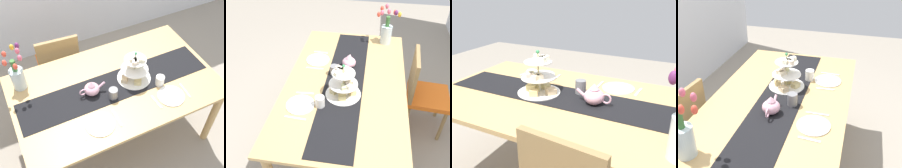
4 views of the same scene
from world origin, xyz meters
The scene contains 15 objects.
ground_plane centered at (0.00, 0.00, 0.00)m, with size 8.00×8.00×0.00m, color gray.
dining_table centered at (0.00, 0.00, 0.68)m, with size 1.80×1.07×0.77m.
chair_left centered at (-0.30, 0.76, 0.50)m, with size 0.45×0.45×0.91m.
table_runner centered at (0.00, -0.01, 0.77)m, with size 1.72×0.34×0.00m, color black.
tiered_cake_stand centered at (0.19, 0.00, 0.87)m, with size 0.30×0.30×0.30m.
teapot centered at (-0.22, 0.00, 0.83)m, with size 0.24×0.13×0.14m.
tulip_vase centered at (-0.75, 0.34, 0.92)m, with size 0.21×0.25×0.42m.
dinner_plate_left centered at (-0.29, -0.32, 0.78)m, with size 0.23×0.23×0.01m, color white.
fork_left centered at (-0.43, -0.32, 0.77)m, with size 0.02×0.15×0.01m, color silver.
knife_left centered at (-0.14, -0.32, 0.77)m, with size 0.01×0.17×0.01m, color silver.
dinner_plate_right centered at (0.37, -0.32, 0.78)m, with size 0.23×0.23×0.01m, color white.
fork_right centered at (0.22, -0.32, 0.77)m, with size 0.02×0.15×0.01m, color silver.
knife_right centered at (0.51, -0.32, 0.77)m, with size 0.01×0.17×0.01m, color silver.
mug_grey centered at (-0.08, -0.12, 0.82)m, with size 0.08×0.08×0.10m, color slate.
mug_white_text centered at (0.35, -0.16, 0.82)m, with size 0.08×0.08×0.10m, color white.
Camera 4 is at (-1.78, -0.56, 1.93)m, focal length 44.47 mm.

